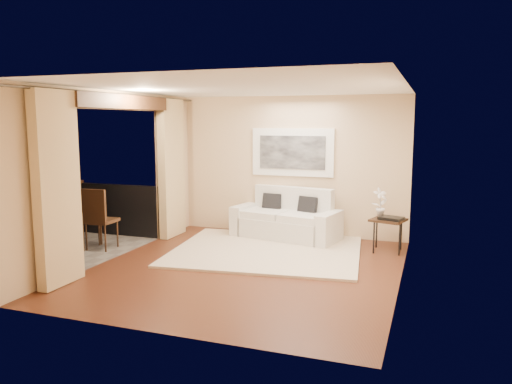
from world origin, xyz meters
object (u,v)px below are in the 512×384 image
at_px(side_table, 388,222).
at_px(bistro_table, 80,212).
at_px(balcony_chair_near, 23,230).
at_px(orchid, 380,202).
at_px(ice_bucket, 76,200).
at_px(balcony_chair_far, 97,214).
at_px(sofa, 287,221).

relative_size(side_table, bistro_table, 0.84).
bearing_deg(balcony_chair_near, side_table, 42.87).
bearing_deg(orchid, balcony_chair_near, -153.18).
xyz_separation_m(bistro_table, ice_bucket, (-0.18, 0.13, 0.18)).
relative_size(bistro_table, balcony_chair_far, 0.72).
distance_m(bistro_table, ice_bucket, 0.29).
height_order(bistro_table, balcony_chair_far, balcony_chair_far).
distance_m(orchid, balcony_chair_far, 4.90).
bearing_deg(balcony_chair_near, orchid, 45.00).
bearing_deg(ice_bucket, balcony_chair_near, -94.86).
bearing_deg(bistro_table, balcony_chair_near, -105.29).
height_order(sofa, side_table, sofa).
bearing_deg(balcony_chair_far, side_table, -164.24).
height_order(balcony_chair_far, balcony_chair_near, balcony_chair_far).
bearing_deg(orchid, balcony_chair_far, -158.88).
relative_size(balcony_chair_far, ice_bucket, 5.39).
relative_size(sofa, ice_bucket, 10.64).
bearing_deg(sofa, balcony_chair_far, -134.40).
distance_m(balcony_chair_far, ice_bucket, 0.70).
bearing_deg(balcony_chair_far, sofa, -148.56).
relative_size(side_table, ice_bucket, 3.23).
relative_size(orchid, balcony_chair_near, 0.59).
bearing_deg(orchid, side_table, -47.02).
xyz_separation_m(sofa, side_table, (1.89, -0.34, 0.17)).
distance_m(sofa, balcony_chair_near, 4.57).
xyz_separation_m(bistro_table, balcony_chair_near, (-0.28, -1.02, -0.14)).
bearing_deg(sofa, orchid, 5.57).
height_order(sofa, bistro_table, sofa).
xyz_separation_m(balcony_chair_far, balcony_chair_near, (-0.73, -0.92, -0.14)).
xyz_separation_m(side_table, bistro_table, (-5.18, -1.49, 0.12)).
bearing_deg(orchid, ice_bucket, -163.65).
xyz_separation_m(side_table, orchid, (-0.16, 0.17, 0.31)).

